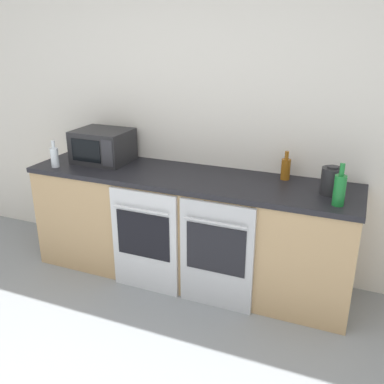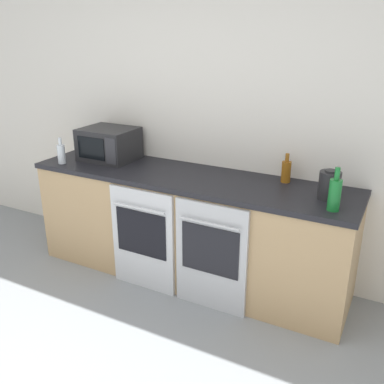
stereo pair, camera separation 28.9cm
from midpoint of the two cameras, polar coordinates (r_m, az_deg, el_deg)
wall_back at (r=3.60m, az=-0.66°, el=9.86°), size 10.00×0.06×2.60m
counter_back at (r=3.56m, az=-2.84°, el=-4.71°), size 2.66×0.67×0.90m
oven_left at (r=3.40m, az=-8.83°, el=-6.60°), size 0.56×0.06×0.85m
oven_right at (r=3.16m, az=0.59°, el=-8.58°), size 0.56×0.06×0.85m
microwave at (r=3.83m, az=-13.92°, el=5.97°), size 0.46×0.39×0.28m
bottle_amber at (r=3.32m, az=9.97°, el=3.09°), size 0.07×0.07×0.22m
bottle_green at (r=2.89m, az=16.41°, el=0.33°), size 0.08×0.08×0.29m
bottle_clear at (r=3.80m, az=-19.96°, el=4.42°), size 0.07×0.07×0.23m
kettle at (r=3.08m, az=15.57°, el=1.40°), size 0.15×0.15×0.20m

